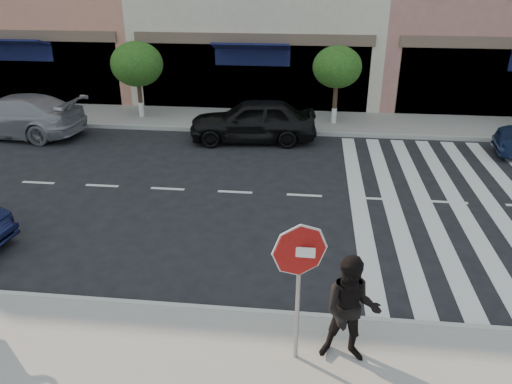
# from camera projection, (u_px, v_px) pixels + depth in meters

# --- Properties ---
(ground) EXTENTS (120.00, 120.00, 0.00)m
(ground) POSITION_uv_depth(u_px,v_px,m) (207.00, 269.00, 10.80)
(ground) COLOR black
(ground) RESTS_ON ground
(sidewalk_far) EXTENTS (60.00, 3.00, 0.15)m
(sidewalk_far) POSITION_uv_depth(u_px,v_px,m) (260.00, 121.00, 20.70)
(sidewalk_far) COLOR gray
(sidewalk_far) RESTS_ON ground
(street_tree_wb) EXTENTS (2.10, 2.10, 3.06)m
(street_tree_wb) POSITION_uv_depth(u_px,v_px,m) (137.00, 64.00, 20.10)
(street_tree_wb) COLOR #473323
(street_tree_wb) RESTS_ON sidewalk_far
(street_tree_c) EXTENTS (1.90, 1.90, 3.04)m
(street_tree_c) POSITION_uv_depth(u_px,v_px,m) (337.00, 67.00, 19.26)
(street_tree_c) COLOR #473323
(street_tree_c) RESTS_ON sidewalk_far
(stop_sign) EXTENTS (0.87, 0.11, 2.47)m
(stop_sign) POSITION_uv_depth(u_px,v_px,m) (299.00, 264.00, 7.42)
(stop_sign) COLOR gray
(stop_sign) RESTS_ON sidewalk_near
(walker) EXTENTS (0.95, 0.75, 1.88)m
(walker) POSITION_uv_depth(u_px,v_px,m) (351.00, 311.00, 7.78)
(walker) COLOR black
(walker) RESTS_ON sidewalk_near
(car_far_left) EXTENTS (5.48, 2.60, 1.54)m
(car_far_left) POSITION_uv_depth(u_px,v_px,m) (14.00, 116.00, 18.85)
(car_far_left) COLOR gray
(car_far_left) RESTS_ON ground
(car_far_mid) EXTENTS (4.77, 2.29, 1.57)m
(car_far_mid) POSITION_uv_depth(u_px,v_px,m) (253.00, 120.00, 18.26)
(car_far_mid) COLOR black
(car_far_mid) RESTS_ON ground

